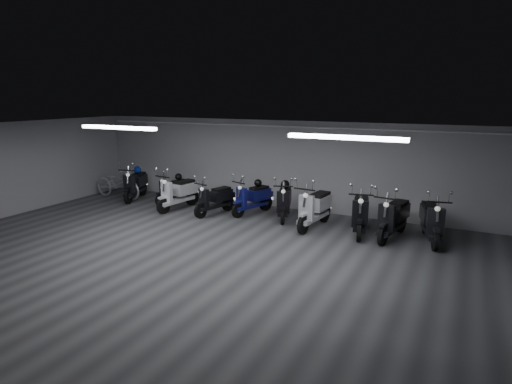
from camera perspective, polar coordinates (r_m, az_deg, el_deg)
The scene contains 21 objects.
floor at distance 9.79m, azimuth -7.98°, elevation -8.78°, with size 14.00×10.00×0.01m, color #393A3C.
ceiling at distance 9.15m, azimuth -8.52°, elevation 7.82°, with size 14.00×10.00×0.01m, color gray.
back_wall at distance 13.70m, azimuth 3.72°, elevation 3.59°, with size 14.00×0.01×2.80m, color #9A9A9D.
fluor_strip_left at distance 11.84m, azimuth -17.80°, elevation 8.12°, with size 2.40×0.18×0.08m, color white.
fluor_strip_right at distance 8.80m, azimuth 11.81°, elevation 7.08°, with size 2.40×0.18×0.08m, color white.
conduit at distance 13.49m, azimuth 3.65°, elevation 8.67°, with size 0.05×0.05×13.60m, color white.
scooter_0 at distance 15.49m, azimuth -15.74°, elevation 1.60°, with size 0.63×1.90×1.42m, color black, non-canonical shape.
scooter_1 at distance 14.65m, azimuth -10.87°, elevation 0.85°, with size 0.55×1.64×1.22m, color black, non-canonical shape.
scooter_2 at distance 13.83m, azimuth -10.32°, elevation 0.61°, with size 0.64×1.92×1.43m, color silver, non-canonical shape.
scooter_3 at distance 13.09m, azimuth -5.53°, elevation -0.27°, with size 0.57×1.71×1.27m, color black, non-canonical shape.
scooter_4 at distance 13.06m, azimuth -0.50°, elevation -0.14°, with size 0.59×1.77×1.32m, color navy, non-canonical shape.
scooter_5 at distance 12.61m, azimuth 3.79°, elevation -0.54°, with size 0.61×1.83×1.36m, color black, non-canonical shape.
scooter_6 at distance 11.80m, azimuth 7.81°, elevation -1.24°, with size 0.67×2.00×1.49m, color #B9BABD, non-canonical shape.
scooter_7 at distance 11.52m, azimuth 13.72°, elevation -1.85°, with size 0.66×1.99×1.48m, color black, non-canonical shape.
scooter_8 at distance 11.34m, azimuth 17.78°, elevation -2.39°, with size 0.65×1.96×1.46m, color black, non-canonical shape.
scooter_9 at distance 11.40m, azimuth 22.30°, elevation -2.68°, with size 0.65×1.95×1.45m, color black, non-canonical shape.
bicycle at distance 15.89m, azimuth -17.88°, elevation 1.53°, with size 0.71×2.02×1.31m, color silver.
helmet_0 at distance 14.74m, azimuth -10.23°, elevation 1.99°, with size 0.24×0.24×0.24m, color black.
helmet_1 at distance 15.67m, azimuth -15.44°, elevation 2.86°, with size 0.26×0.26×0.26m, color navy.
helmet_2 at distance 12.79m, azimuth 3.89°, elevation 1.00°, with size 0.26×0.26×0.26m, color black.
helmet_3 at distance 13.17m, azimuth 0.27°, elevation 1.21°, with size 0.24×0.24×0.24m, color black.
Camera 1 is at (5.22, -7.48, 3.56)m, focal length 30.19 mm.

